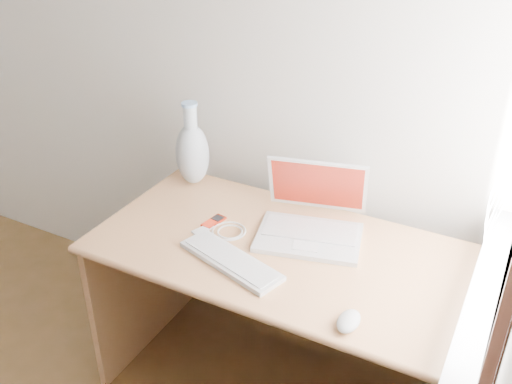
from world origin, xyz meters
The scene contains 9 objects.
back_wall centered at (0.00, 1.75, 1.30)m, with size 3.50×0.04×2.60m, color white.
desk centered at (1.03, 1.40, 0.51)m, with size 1.35×0.67×0.71m.
laptop centered at (1.08, 1.46, 0.77)m, with size 0.41×0.38×0.25m.
external_keyboard centered at (0.91, 1.16, 0.72)m, with size 0.41×0.23×0.02m.
mouse centered at (1.36, 1.06, 0.73)m, with size 0.06×0.10×0.04m, color silver.
ipod centered at (0.72, 1.35, 0.72)m, with size 0.06×0.11×0.01m.
cable_coil centered at (0.81, 1.32, 0.72)m, with size 0.13×0.13×0.01m, color silver.
remote centered at (0.72, 1.29, 0.72)m, with size 0.03×0.09×0.01m, color silver.
vase centered at (0.48, 1.58, 0.86)m, with size 0.14×0.14×0.35m.
Camera 1 is at (1.70, -0.16, 1.86)m, focal length 40.00 mm.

